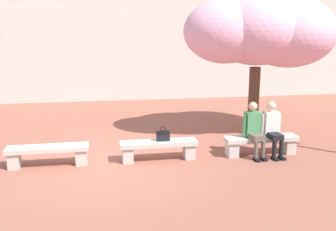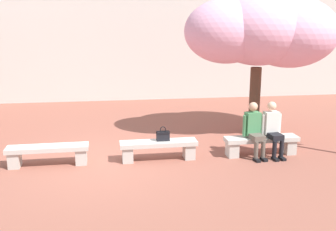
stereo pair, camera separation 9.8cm
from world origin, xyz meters
TOP-DOWN VIEW (x-y plane):
  - ground_plane at (0.00, 0.00)m, footprint 100.00×100.00m
  - building_facade at (0.00, 9.22)m, footprint 28.00×4.00m
  - stone_bench_near_west at (-1.24, 0.00)m, footprint 1.78×0.45m
  - stone_bench_center at (1.24, 0.00)m, footprint 1.78×0.45m
  - stone_bench_near_east at (3.71, 0.00)m, footprint 1.78×0.45m
  - person_seated_left at (3.49, -0.05)m, footprint 0.51×0.72m
  - person_seated_right at (3.94, -0.05)m, footprint 0.51×0.71m
  - handbag at (1.34, 0.03)m, footprint 0.30×0.15m
  - cherry_tree_main at (4.31, 1.73)m, footprint 4.21×2.76m

SIDE VIEW (x-z plane):
  - ground_plane at x=0.00m, z-range 0.00..0.00m
  - stone_bench_near_west at x=-1.24m, z-range 0.08..0.53m
  - stone_bench_center at x=1.24m, z-range 0.08..0.53m
  - stone_bench_near_east at x=3.71m, z-range 0.08..0.53m
  - handbag at x=1.34m, z-range 0.41..0.75m
  - person_seated_left at x=3.49m, z-range 0.05..1.34m
  - person_seated_right at x=3.94m, z-range 0.05..1.34m
  - cherry_tree_main at x=4.31m, z-range 0.92..4.82m
  - building_facade at x=0.00m, z-range 0.00..7.92m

